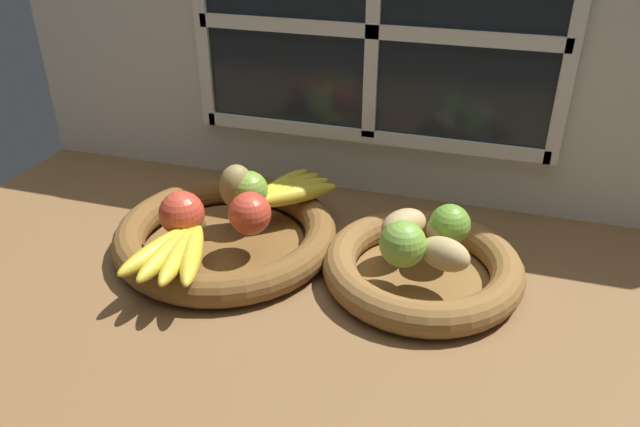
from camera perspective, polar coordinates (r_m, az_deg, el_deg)
ground_plane at (r=97.15cm, az=0.51°, el=-6.16°), size 140.00×90.00×3.00cm
back_wall at (r=111.17cm, az=5.12°, el=15.22°), size 140.00×4.60×55.00cm
fruit_bowl_left at (r=102.17cm, az=-8.72°, el=-1.97°), size 36.44×36.44×5.09cm
fruit_bowl_right at (r=94.33cm, az=9.48°, el=-4.97°), size 30.26×30.26×5.09cm
apple_green_back at (r=102.64cm, az=-6.65°, el=2.17°), size 6.50×6.50×6.50cm
apple_red_right at (r=95.71cm, az=-6.46°, el=0.11°), size 6.73×6.73×6.73cm
apple_red_front at (r=96.84cm, az=-12.74°, el=0.00°), size 7.05×7.05×7.05cm
pear_brown at (r=102.77cm, az=-7.78°, el=2.51°), size 7.76×7.84×7.70cm
banana_bunch_front at (r=91.68cm, az=-13.23°, el=-3.36°), size 12.88×17.61×3.00cm
banana_bunch_back at (r=105.69cm, az=-3.07°, el=2.11°), size 14.02×16.65×2.95cm
potato_oblong at (r=94.34cm, az=7.80°, el=-1.08°), size 8.91×9.31×4.94cm
potato_back at (r=95.40cm, az=11.34°, el=-1.27°), size 5.91×7.85×4.29cm
potato_small at (r=88.58cm, az=11.52°, el=-3.72°), size 8.70×6.89×4.80cm
lime_near at (r=87.95cm, az=7.72°, el=-2.84°), size 6.79×6.79×6.79cm
lime_far at (r=94.39cm, az=11.98°, el=-1.01°), size 6.26×6.26×6.26cm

